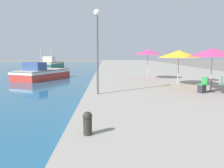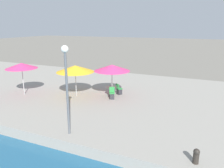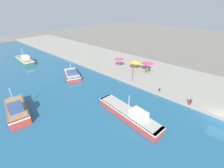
% 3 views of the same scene
% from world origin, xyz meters
% --- Properties ---
extents(cafe_umbrella_pink, '(2.77, 2.77, 2.54)m').
position_xyz_m(cafe_umbrella_pink, '(7.32, 16.82, 2.92)').
color(cafe_umbrella_pink, '#B7B7B7').
rests_on(cafe_umbrella_pink, quay_promenade).
extents(cafe_umbrella_white, '(2.93, 2.93, 2.46)m').
position_xyz_m(cafe_umbrella_white, '(6.27, 19.48, 2.84)').
color(cafe_umbrella_white, '#B7B7B7').
rests_on(cafe_umbrella_white, quay_promenade).
extents(cafe_umbrella_striped, '(2.47, 2.47, 2.58)m').
position_xyz_m(cafe_umbrella_striped, '(4.91, 23.59, 2.99)').
color(cafe_umbrella_striped, '#B7B7B7').
rests_on(cafe_umbrella_striped, quay_promenade).
extents(cafe_table, '(0.80, 0.80, 0.74)m').
position_xyz_m(cafe_table, '(7.36, 16.87, 1.17)').
color(cafe_table, '#333338').
rests_on(cafe_table, quay_promenade).
extents(cafe_chair_left, '(0.58, 0.57, 0.91)m').
position_xyz_m(cafe_chair_left, '(7.97, 16.48, 0.96)').
color(cafe_chair_left, '#2D2D33').
rests_on(cafe_chair_left, quay_promenade).
extents(cafe_chair_right, '(0.56, 0.55, 0.91)m').
position_xyz_m(cafe_chair_right, '(6.71, 16.56, 0.96)').
color(cafe_chair_right, '#2D2D33').
rests_on(cafe_chair_right, quay_promenade).
extents(mooring_bollard, '(0.26, 0.26, 0.65)m').
position_xyz_m(mooring_bollard, '(0.70, 10.19, 0.98)').
color(mooring_bollard, '#2D2823').
rests_on(mooring_bollard, quay_promenade).
extents(lamppost, '(0.36, 0.36, 4.56)m').
position_xyz_m(lamppost, '(0.75, 16.37, 3.73)').
color(lamppost, '#565B60').
rests_on(lamppost, quay_promenade).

